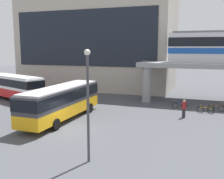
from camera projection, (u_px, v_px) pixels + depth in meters
ground_plane at (107, 106)px, 31.65m from camera, size 120.00×120.00×0.00m
station_building at (100, 44)px, 46.57m from camera, size 25.35×13.67×15.05m
bus_main at (62, 99)px, 25.25m from camera, size 2.92×11.09×3.22m
bus_secondary at (12, 85)px, 35.33m from camera, size 11.24×6.21×3.22m
bicycle_blue at (180, 105)px, 30.30m from camera, size 1.65×0.80×1.04m
bicycle_brown at (216, 108)px, 28.81m from camera, size 1.78×0.32×1.04m
bicycle_orange at (206, 110)px, 28.00m from camera, size 1.79×0.25×1.04m
pedestrian_walking_across at (184, 109)px, 26.18m from camera, size 0.42×0.48×1.79m
lamp_post at (88, 98)px, 15.55m from camera, size 0.36×0.36×6.77m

